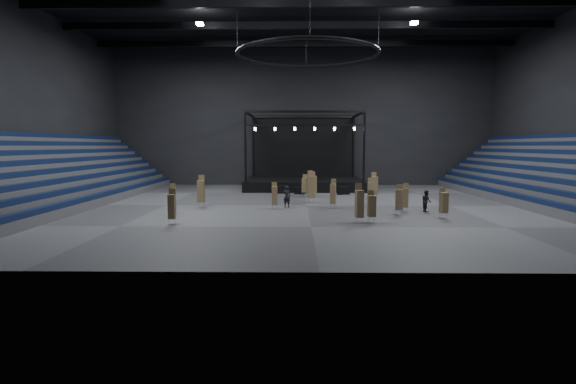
{
  "coord_description": "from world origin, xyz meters",
  "views": [
    {
      "loc": [
        -1.03,
        -39.22,
        5.25
      ],
      "look_at": [
        -1.64,
        -2.0,
        1.4
      ],
      "focal_mm": 28.0,
      "sensor_mm": 36.0,
      "label": 1
    }
  ],
  "objects_px": {
    "chair_stack_3": "(275,195)",
    "chair_stack_14": "(399,199)",
    "chair_stack_4": "(305,185)",
    "chair_stack_10": "(375,185)",
    "flight_case_left": "(280,189)",
    "chair_stack_7": "(372,205)",
    "chair_stack_9": "(311,186)",
    "man_center": "(287,196)",
    "chair_stack_8": "(359,203)",
    "chair_stack_12": "(370,191)",
    "chair_stack_6": "(333,193)",
    "chair_stack_11": "(173,199)",
    "chair_stack_1": "(201,191)",
    "chair_stack_2": "(172,206)",
    "chair_stack_5": "(314,184)",
    "flight_case_mid": "(300,191)",
    "chair_stack_0": "(444,202)",
    "flight_case_right": "(343,191)",
    "stage": "(304,176)",
    "crew_member": "(426,201)",
    "chair_stack_13": "(405,197)"
  },
  "relations": [
    {
      "from": "chair_stack_9",
      "to": "chair_stack_0",
      "type": "bearing_deg",
      "value": -67.61
    },
    {
      "from": "chair_stack_10",
      "to": "chair_stack_12",
      "type": "bearing_deg",
      "value": -116.2
    },
    {
      "from": "crew_member",
      "to": "chair_stack_14",
      "type": "bearing_deg",
      "value": 118.02
    },
    {
      "from": "flight_case_left",
      "to": "chair_stack_12",
      "type": "height_order",
      "value": "chair_stack_12"
    },
    {
      "from": "flight_case_left",
      "to": "chair_stack_7",
      "type": "bearing_deg",
      "value": -69.79
    },
    {
      "from": "chair_stack_9",
      "to": "flight_case_mid",
      "type": "bearing_deg",
      "value": 73.71
    },
    {
      "from": "chair_stack_10",
      "to": "chair_stack_11",
      "type": "distance_m",
      "value": 20.3
    },
    {
      "from": "chair_stack_1",
      "to": "chair_stack_2",
      "type": "distance_m",
      "value": 8.24
    },
    {
      "from": "chair_stack_6",
      "to": "chair_stack_11",
      "type": "height_order",
      "value": "chair_stack_6"
    },
    {
      "from": "chair_stack_1",
      "to": "chair_stack_14",
      "type": "bearing_deg",
      "value": -7.95
    },
    {
      "from": "flight_case_left",
      "to": "chair_stack_14",
      "type": "height_order",
      "value": "chair_stack_14"
    },
    {
      "from": "flight_case_left",
      "to": "man_center",
      "type": "bearing_deg",
      "value": -85.02
    },
    {
      "from": "chair_stack_10",
      "to": "chair_stack_6",
      "type": "bearing_deg",
      "value": -136.1
    },
    {
      "from": "chair_stack_5",
      "to": "chair_stack_8",
      "type": "bearing_deg",
      "value": -102.86
    },
    {
      "from": "chair_stack_6",
      "to": "chair_stack_4",
      "type": "bearing_deg",
      "value": 119.88
    },
    {
      "from": "flight_case_mid",
      "to": "man_center",
      "type": "distance_m",
      "value": 10.57
    },
    {
      "from": "chair_stack_1",
      "to": "man_center",
      "type": "distance_m",
      "value": 7.35
    },
    {
      "from": "stage",
      "to": "flight_case_left",
      "type": "xyz_separation_m",
      "value": [
        -2.73,
        -6.19,
        -1.0
      ]
    },
    {
      "from": "chair_stack_5",
      "to": "chair_stack_8",
      "type": "relative_size",
      "value": 0.96
    },
    {
      "from": "flight_case_left",
      "to": "chair_stack_2",
      "type": "height_order",
      "value": "chair_stack_2"
    },
    {
      "from": "flight_case_left",
      "to": "chair_stack_1",
      "type": "height_order",
      "value": "chair_stack_1"
    },
    {
      "from": "chair_stack_4",
      "to": "chair_stack_9",
      "type": "distance_m",
      "value": 5.36
    },
    {
      "from": "flight_case_right",
      "to": "chair_stack_13",
      "type": "distance_m",
      "value": 13.21
    },
    {
      "from": "chair_stack_9",
      "to": "chair_stack_10",
      "type": "relative_size",
      "value": 1.13
    },
    {
      "from": "chair_stack_3",
      "to": "stage",
      "type": "bearing_deg",
      "value": 74.19
    },
    {
      "from": "chair_stack_8",
      "to": "chair_stack_7",
      "type": "bearing_deg",
      "value": 6.24
    },
    {
      "from": "flight_case_left",
      "to": "chair_stack_6",
      "type": "distance_m",
      "value": 12.71
    },
    {
      "from": "chair_stack_1",
      "to": "chair_stack_8",
      "type": "bearing_deg",
      "value": -25.52
    },
    {
      "from": "chair_stack_7",
      "to": "man_center",
      "type": "distance_m",
      "value": 9.66
    },
    {
      "from": "chair_stack_3",
      "to": "chair_stack_5",
      "type": "relative_size",
      "value": 0.85
    },
    {
      "from": "chair_stack_14",
      "to": "chair_stack_12",
      "type": "bearing_deg",
      "value": 121.4
    },
    {
      "from": "flight_case_mid",
      "to": "flight_case_right",
      "type": "relative_size",
      "value": 0.89
    },
    {
      "from": "chair_stack_11",
      "to": "chair_stack_12",
      "type": "xyz_separation_m",
      "value": [
        15.9,
        5.9,
        0.02
      ]
    },
    {
      "from": "chair_stack_5",
      "to": "chair_stack_12",
      "type": "distance_m",
      "value": 7.77
    },
    {
      "from": "chair_stack_1",
      "to": "chair_stack_4",
      "type": "distance_m",
      "value": 12.51
    },
    {
      "from": "chair_stack_8",
      "to": "chair_stack_11",
      "type": "bearing_deg",
      "value": 153.35
    },
    {
      "from": "chair_stack_7",
      "to": "chair_stack_9",
      "type": "distance_m",
      "value": 11.41
    },
    {
      "from": "chair_stack_1",
      "to": "chair_stack_5",
      "type": "relative_size",
      "value": 1.05
    },
    {
      "from": "man_center",
      "to": "chair_stack_7",
      "type": "bearing_deg",
      "value": 150.58
    },
    {
      "from": "flight_case_left",
      "to": "chair_stack_6",
      "type": "relative_size",
      "value": 0.55
    },
    {
      "from": "chair_stack_1",
      "to": "chair_stack_11",
      "type": "distance_m",
      "value": 4.44
    },
    {
      "from": "flight_case_left",
      "to": "chair_stack_1",
      "type": "bearing_deg",
      "value": -119.2
    },
    {
      "from": "chair_stack_2",
      "to": "chair_stack_12",
      "type": "xyz_separation_m",
      "value": [
        14.9,
        9.87,
        0.01
      ]
    },
    {
      "from": "chair_stack_3",
      "to": "chair_stack_6",
      "type": "bearing_deg",
      "value": 0.36
    },
    {
      "from": "flight_case_mid",
      "to": "crew_member",
      "type": "relative_size",
      "value": 0.65
    },
    {
      "from": "chair_stack_6",
      "to": "chair_stack_14",
      "type": "xyz_separation_m",
      "value": [
        4.69,
        -3.73,
        -0.04
      ]
    },
    {
      "from": "chair_stack_11",
      "to": "chair_stack_3",
      "type": "bearing_deg",
      "value": 6.18
    },
    {
      "from": "flight_case_right",
      "to": "man_center",
      "type": "distance_m",
      "value": 11.74
    },
    {
      "from": "chair_stack_3",
      "to": "chair_stack_14",
      "type": "distance_m",
      "value": 10.06
    },
    {
      "from": "chair_stack_4",
      "to": "chair_stack_10",
      "type": "xyz_separation_m",
      "value": [
        6.9,
        -2.09,
        0.17
      ]
    }
  ]
}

